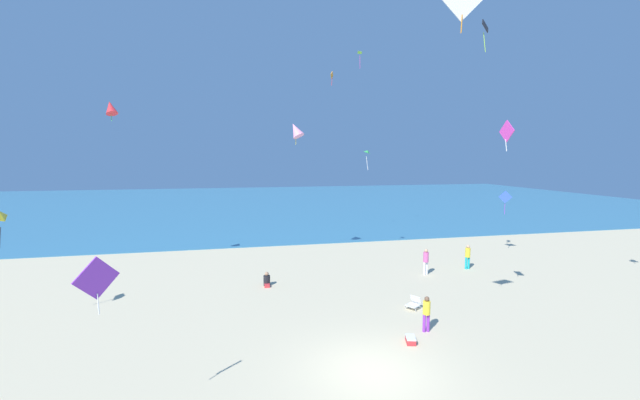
{
  "coord_description": "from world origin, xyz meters",
  "views": [
    {
      "loc": [
        -4.05,
        -10.9,
        6.79
      ],
      "look_at": [
        0.0,
        7.93,
        4.67
      ],
      "focal_mm": 21.48,
      "sensor_mm": 36.0,
      "label": 1
    }
  ],
  "objects_px": {
    "person_4": "(267,281)",
    "kite_purple": "(97,279)",
    "kite_white": "(463,0)",
    "kite_orange": "(332,76)",
    "person_3": "(427,311)",
    "kite_lime": "(360,53)",
    "kite_black": "(485,27)",
    "kite_magenta": "(507,132)",
    "kite_green": "(368,152)",
    "kite_pink": "(296,130)",
    "person_1": "(468,255)",
    "beach_chair_far_right": "(414,303)",
    "cooler_box": "(411,340)",
    "person_0": "(426,260)",
    "kite_red": "(111,108)",
    "kite_blue": "(505,198)"
  },
  "relations": [
    {
      "from": "person_1",
      "to": "person_4",
      "type": "distance_m",
      "value": 12.31
    },
    {
      "from": "beach_chair_far_right",
      "to": "kite_purple",
      "type": "distance_m",
      "value": 13.0
    },
    {
      "from": "beach_chair_far_right",
      "to": "kite_black",
      "type": "xyz_separation_m",
      "value": [
        4.63,
        2.37,
        13.06
      ]
    },
    {
      "from": "cooler_box",
      "to": "person_4",
      "type": "relative_size",
      "value": 0.81
    },
    {
      "from": "kite_white",
      "to": "kite_lime",
      "type": "distance_m",
      "value": 21.11
    },
    {
      "from": "kite_red",
      "to": "kite_pink",
      "type": "bearing_deg",
      "value": 6.38
    },
    {
      "from": "kite_lime",
      "to": "kite_black",
      "type": "relative_size",
      "value": 0.85
    },
    {
      "from": "kite_magenta",
      "to": "kite_purple",
      "type": "xyz_separation_m",
      "value": [
        -13.88,
        -4.27,
        -3.82
      ]
    },
    {
      "from": "person_1",
      "to": "kite_purple",
      "type": "height_order",
      "value": "kite_purple"
    },
    {
      "from": "person_1",
      "to": "kite_lime",
      "type": "relative_size",
      "value": 1.07
    },
    {
      "from": "person_4",
      "to": "kite_magenta",
      "type": "xyz_separation_m",
      "value": [
        9.26,
        -6.28,
        7.57
      ]
    },
    {
      "from": "kite_orange",
      "to": "kite_lime",
      "type": "relative_size",
      "value": 0.73
    },
    {
      "from": "kite_magenta",
      "to": "kite_purple",
      "type": "distance_m",
      "value": 15.01
    },
    {
      "from": "person_0",
      "to": "kite_pink",
      "type": "xyz_separation_m",
      "value": [
        -6.88,
        4.81,
        7.7
      ]
    },
    {
      "from": "kite_magenta",
      "to": "kite_purple",
      "type": "relative_size",
      "value": 0.9
    },
    {
      "from": "kite_orange",
      "to": "kite_pink",
      "type": "relative_size",
      "value": 0.67
    },
    {
      "from": "person_3",
      "to": "cooler_box",
      "type": "bearing_deg",
      "value": 128.75
    },
    {
      "from": "cooler_box",
      "to": "person_0",
      "type": "bearing_deg",
      "value": 59.05
    },
    {
      "from": "person_3",
      "to": "kite_white",
      "type": "distance_m",
      "value": 10.84
    },
    {
      "from": "kite_purple",
      "to": "kite_orange",
      "type": "bearing_deg",
      "value": 62.23
    },
    {
      "from": "kite_blue",
      "to": "kite_purple",
      "type": "height_order",
      "value": "kite_purple"
    },
    {
      "from": "person_3",
      "to": "kite_green",
      "type": "bearing_deg",
      "value": -5.21
    },
    {
      "from": "kite_orange",
      "to": "kite_lime",
      "type": "bearing_deg",
      "value": 26.63
    },
    {
      "from": "person_3",
      "to": "kite_pink",
      "type": "bearing_deg",
      "value": 18.68
    },
    {
      "from": "person_4",
      "to": "kite_purple",
      "type": "xyz_separation_m",
      "value": [
        -4.62,
        -10.55,
        3.76
      ]
    },
    {
      "from": "person_4",
      "to": "kite_black",
      "type": "bearing_deg",
      "value": 80.84
    },
    {
      "from": "kite_pink",
      "to": "kite_red",
      "type": "xyz_separation_m",
      "value": [
        -10.54,
        -1.18,
        0.99
      ]
    },
    {
      "from": "kite_red",
      "to": "person_4",
      "type": "bearing_deg",
      "value": -23.9
    },
    {
      "from": "kite_white",
      "to": "kite_orange",
      "type": "height_order",
      "value": "kite_orange"
    },
    {
      "from": "person_1",
      "to": "person_3",
      "type": "xyz_separation_m",
      "value": [
        -6.58,
        -7.32,
        -0.05
      ]
    },
    {
      "from": "kite_lime",
      "to": "kite_purple",
      "type": "relative_size",
      "value": 1.03
    },
    {
      "from": "beach_chair_far_right",
      "to": "kite_red",
      "type": "distance_m",
      "value": 19.06
    },
    {
      "from": "person_0",
      "to": "kite_white",
      "type": "bearing_deg",
      "value": 143.87
    },
    {
      "from": "kite_black",
      "to": "person_4",
      "type": "bearing_deg",
      "value": 168.75
    },
    {
      "from": "beach_chair_far_right",
      "to": "cooler_box",
      "type": "distance_m",
      "value": 3.37
    },
    {
      "from": "kite_blue",
      "to": "kite_magenta",
      "type": "distance_m",
      "value": 12.32
    },
    {
      "from": "kite_magenta",
      "to": "kite_lime",
      "type": "bearing_deg",
      "value": 92.45
    },
    {
      "from": "kite_blue",
      "to": "kite_black",
      "type": "distance_m",
      "value": 11.96
    },
    {
      "from": "kite_blue",
      "to": "kite_magenta",
      "type": "relative_size",
      "value": 1.3
    },
    {
      "from": "person_4",
      "to": "kite_green",
      "type": "xyz_separation_m",
      "value": [
        7.3,
        5.01,
        6.93
      ]
    },
    {
      "from": "kite_red",
      "to": "person_3",
      "type": "bearing_deg",
      "value": -36.83
    },
    {
      "from": "person_4",
      "to": "kite_lime",
      "type": "xyz_separation_m",
      "value": [
        8.54,
        10.66,
        15.0
      ]
    },
    {
      "from": "kite_green",
      "to": "kite_lime",
      "type": "relative_size",
      "value": 0.98
    },
    {
      "from": "kite_orange",
      "to": "kite_green",
      "type": "xyz_separation_m",
      "value": [
        1.46,
        -4.3,
        -5.87
      ]
    },
    {
      "from": "cooler_box",
      "to": "kite_white",
      "type": "height_order",
      "value": "kite_white"
    },
    {
      "from": "person_1",
      "to": "kite_magenta",
      "type": "distance_m",
      "value": 10.21
    },
    {
      "from": "kite_magenta",
      "to": "cooler_box",
      "type": "bearing_deg",
      "value": -164.79
    },
    {
      "from": "cooler_box",
      "to": "kite_lime",
      "type": "distance_m",
      "value": 23.98
    },
    {
      "from": "person_1",
      "to": "kite_white",
      "type": "xyz_separation_m",
      "value": [
        -7.37,
        -10.28,
        10.35
      ]
    },
    {
      "from": "kite_orange",
      "to": "kite_black",
      "type": "height_order",
      "value": "kite_black"
    }
  ]
}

